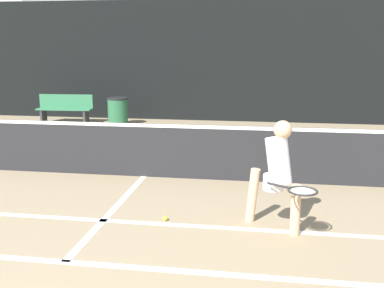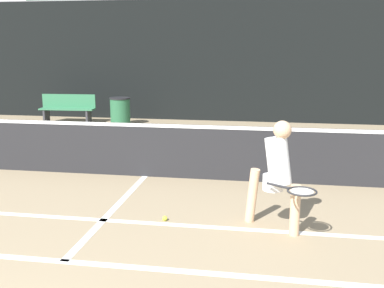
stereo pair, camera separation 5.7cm
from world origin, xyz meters
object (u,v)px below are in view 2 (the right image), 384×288
player_practicing (277,171)px  courtside_bench (68,108)px  parked_car (162,92)px  trash_bin (120,111)px

player_practicing → courtside_bench: 9.28m
courtside_bench → parked_car: bearing=56.5°
courtside_bench → trash_bin: bearing=-5.8°
player_practicing → courtside_bench: size_ratio=0.85×
courtside_bench → trash_bin: courtside_bench is taller
trash_bin → player_practicing: bearing=-58.2°
player_practicing → trash_bin: (-4.34, 7.01, -0.36)m
player_practicing → courtside_bench: bearing=162.3°
player_practicing → parked_car: (-3.92, 10.61, -0.15)m
courtside_bench → player_practicing: bearing=-52.9°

